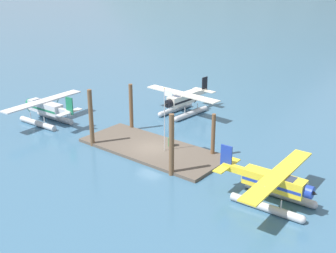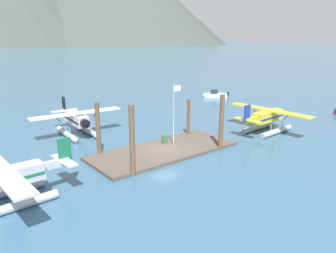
{
  "view_description": "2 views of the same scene",
  "coord_description": "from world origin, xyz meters",
  "px_view_note": "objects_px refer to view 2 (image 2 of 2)",
  "views": [
    {
      "loc": [
        26.23,
        -30.18,
        17.47
      ],
      "look_at": [
        0.16,
        2.35,
        1.85
      ],
      "focal_mm": 46.99,
      "sensor_mm": 36.0,
      "label": 1
    },
    {
      "loc": [
        -18.69,
        -24.13,
        11.01
      ],
      "look_at": [
        1.36,
        1.06,
        2.15
      ],
      "focal_mm": 35.0,
      "sensor_mm": 36.0,
      "label": 2
    }
  ],
  "objects_px": {
    "seaplane_silver_port_aft": "(7,183)",
    "boat_white_open_east": "(215,95)",
    "seaplane_cream_bow_left": "(77,122)",
    "fuel_drum": "(165,139)",
    "seaplane_yellow_stbd_aft": "(268,119)",
    "flagpole": "(175,108)"
  },
  "relations": [
    {
      "from": "flagpole",
      "to": "fuel_drum",
      "type": "distance_m",
      "value": 3.67
    },
    {
      "from": "fuel_drum",
      "to": "seaplane_silver_port_aft",
      "type": "height_order",
      "value": "seaplane_silver_port_aft"
    },
    {
      "from": "fuel_drum",
      "to": "boat_white_open_east",
      "type": "bearing_deg",
      "value": 33.53
    },
    {
      "from": "flagpole",
      "to": "seaplane_silver_port_aft",
      "type": "bearing_deg",
      "value": -173.24
    },
    {
      "from": "fuel_drum",
      "to": "seaplane_yellow_stbd_aft",
      "type": "xyz_separation_m",
      "value": [
        12.77,
        -3.55,
        0.84
      ]
    },
    {
      "from": "flagpole",
      "to": "seaplane_yellow_stbd_aft",
      "type": "distance_m",
      "value": 12.94
    },
    {
      "from": "seaplane_cream_bow_left",
      "to": "seaplane_silver_port_aft",
      "type": "xyz_separation_m",
      "value": [
        -10.36,
        -12.54,
        0.0
      ]
    },
    {
      "from": "flagpole",
      "to": "fuel_drum",
      "type": "bearing_deg",
      "value": 104.15
    },
    {
      "from": "boat_white_open_east",
      "to": "seaplane_cream_bow_left",
      "type": "bearing_deg",
      "value": -166.96
    },
    {
      "from": "flagpole",
      "to": "boat_white_open_east",
      "type": "bearing_deg",
      "value": 35.81
    },
    {
      "from": "seaplane_cream_bow_left",
      "to": "seaplane_silver_port_aft",
      "type": "distance_m",
      "value": 16.27
    },
    {
      "from": "fuel_drum",
      "to": "seaplane_cream_bow_left",
      "type": "distance_m",
      "value": 10.92
    },
    {
      "from": "seaplane_yellow_stbd_aft",
      "to": "boat_white_open_east",
      "type": "xyz_separation_m",
      "value": [
        11.98,
        19.95,
        -1.09
      ]
    },
    {
      "from": "flagpole",
      "to": "seaplane_silver_port_aft",
      "type": "distance_m",
      "value": 16.51
    },
    {
      "from": "seaplane_yellow_stbd_aft",
      "to": "boat_white_open_east",
      "type": "bearing_deg",
      "value": 59.03
    },
    {
      "from": "seaplane_yellow_stbd_aft",
      "to": "seaplane_silver_port_aft",
      "type": "bearing_deg",
      "value": 179.19
    },
    {
      "from": "seaplane_cream_bow_left",
      "to": "boat_white_open_east",
      "type": "relative_size",
      "value": 2.54
    },
    {
      "from": "fuel_drum",
      "to": "seaplane_silver_port_aft",
      "type": "distance_m",
      "value": 16.21
    },
    {
      "from": "seaplane_silver_port_aft",
      "to": "boat_white_open_east",
      "type": "distance_m",
      "value": 45.1
    },
    {
      "from": "flagpole",
      "to": "seaplane_yellow_stbd_aft",
      "type": "xyz_separation_m",
      "value": [
        12.46,
        -2.32,
        -2.61
      ]
    },
    {
      "from": "flagpole",
      "to": "fuel_drum",
      "type": "xyz_separation_m",
      "value": [
        -0.31,
        1.23,
        -3.45
      ]
    },
    {
      "from": "seaplane_cream_bow_left",
      "to": "boat_white_open_east",
      "type": "height_order",
      "value": "seaplane_cream_bow_left"
    }
  ]
}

